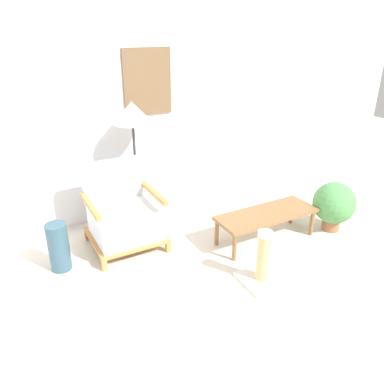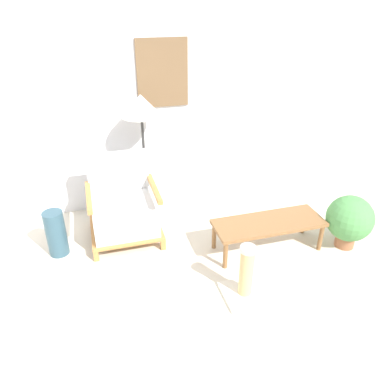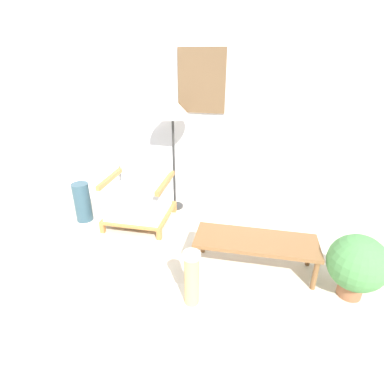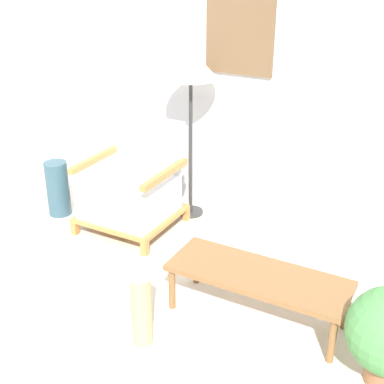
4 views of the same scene
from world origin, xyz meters
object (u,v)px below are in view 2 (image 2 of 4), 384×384
object	(u,v)px
vase	(56,233)
potted_plant	(350,219)
armchair	(124,210)
scratching_post	(246,279)
coffee_table	(269,225)
floor_lamp	(141,110)

from	to	relation	value
vase	potted_plant	xyz separation A→B (m)	(2.83, -0.69, 0.08)
armchair	scratching_post	world-z (taller)	armchair
coffee_table	vase	size ratio (longest dim) A/B	2.32
potted_plant	floor_lamp	bearing A→B (deg)	146.23
floor_lamp	scratching_post	size ratio (longest dim) A/B	2.74
coffee_table	scratching_post	distance (m)	0.74
vase	armchair	bearing A→B (deg)	10.58
armchair	scratching_post	distance (m)	1.48
coffee_table	potted_plant	size ratio (longest dim) A/B	1.95
floor_lamp	scratching_post	xyz separation A→B (m)	(0.56, -1.61, -1.06)
coffee_table	potted_plant	xyz separation A→B (m)	(0.80, -0.18, 0.03)
armchair	coffee_table	distance (m)	1.49
coffee_table	armchair	bearing A→B (deg)	154.73
scratching_post	potted_plant	bearing A→B (deg)	16.52
armchair	potted_plant	distance (m)	2.30
armchair	potted_plant	xyz separation A→B (m)	(2.15, -0.81, -0.00)
scratching_post	armchair	bearing A→B (deg)	126.16
vase	potted_plant	size ratio (longest dim) A/B	0.84
potted_plant	scratching_post	bearing A→B (deg)	-163.48
floor_lamp	coffee_table	size ratio (longest dim) A/B	1.27
coffee_table	vase	distance (m)	2.09
coffee_table	vase	bearing A→B (deg)	165.93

